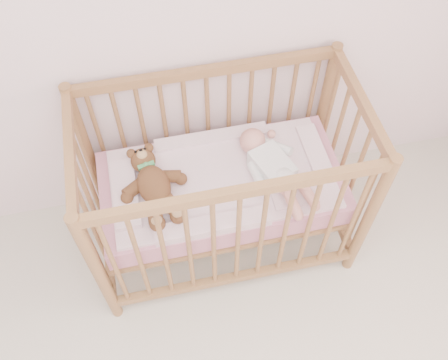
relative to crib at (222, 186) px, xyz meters
name	(u,v)px	position (x,y,z in m)	size (l,w,h in m)	color
wall_back	(118,4)	(-0.34, 0.40, 0.85)	(4.00, 0.02, 2.70)	silver
crib	(222,186)	(0.00, 0.00, 0.00)	(1.36, 0.76, 1.00)	#986740
mattress	(222,187)	(0.00, 0.00, -0.01)	(1.22, 0.62, 0.13)	pink
blanket	(222,179)	(0.00, 0.00, 0.06)	(1.10, 0.58, 0.06)	#E79FB4
baby	(272,164)	(0.25, -0.02, 0.14)	(0.28, 0.59, 0.14)	white
teddy_bear	(154,184)	(-0.34, -0.02, 0.15)	(0.35, 0.49, 0.14)	brown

